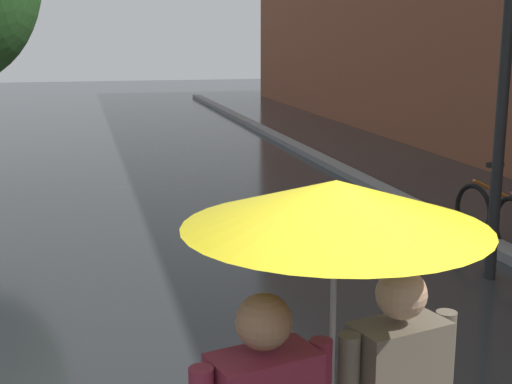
{
  "coord_description": "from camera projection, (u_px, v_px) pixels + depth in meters",
  "views": [
    {
      "loc": [
        -1.64,
        -1.83,
        2.58
      ],
      "look_at": [
        -0.29,
        3.58,
        1.35
      ],
      "focal_mm": 50.02,
      "sensor_mm": 36.0,
      "label": 1
    }
  ],
  "objects": [
    {
      "name": "kerb_strip",
      "position": [
        357.0,
        177.0,
        12.9
      ],
      "size": [
        0.3,
        36.0,
        0.12
      ],
      "primitive_type": "cube",
      "color": "slate",
      "rests_on": "ground"
    },
    {
      "name": "parked_bicycle_4",
      "position": [
        504.0,
        205.0,
        9.45
      ],
      "size": [
        1.17,
        0.85,
        0.96
      ],
      "color": "black",
      "rests_on": "ground"
    },
    {
      "name": "couple_under_umbrella",
      "position": [
        334.0,
        347.0,
        2.77
      ],
      "size": [
        1.19,
        1.17,
        2.06
      ],
      "color": "#1E233D",
      "rests_on": "ground"
    },
    {
      "name": "street_lamp_post",
      "position": [
        507.0,
        46.0,
        7.2
      ],
      "size": [
        0.24,
        0.24,
        4.23
      ],
      "color": "black",
      "rests_on": "ground"
    }
  ]
}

